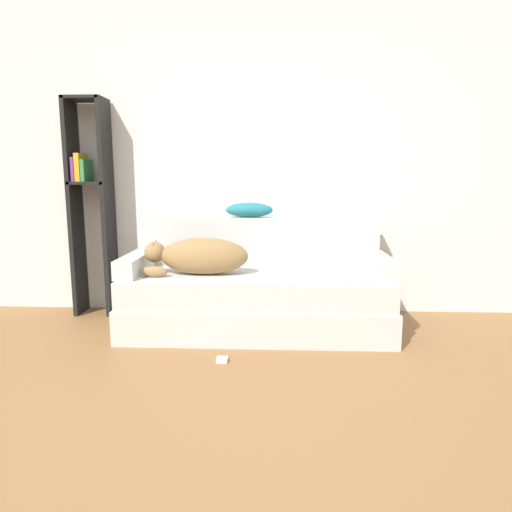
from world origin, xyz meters
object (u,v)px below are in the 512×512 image
(dog, at_px, (199,256))
(bookshelf, at_px, (90,199))
(couch, at_px, (257,302))
(laptop, at_px, (287,274))
(throw_pillow, at_px, (249,210))
(power_adapter, at_px, (222,360))

(dog, distance_m, bookshelf, 1.18)
(dog, bearing_deg, couch, 7.60)
(laptop, bearing_deg, bookshelf, 157.21)
(dog, relative_size, throw_pillow, 2.02)
(couch, distance_m, power_adapter, 0.70)
(power_adapter, bearing_deg, couch, 72.92)
(laptop, distance_m, bookshelf, 1.82)
(dog, bearing_deg, laptop, -1.36)
(couch, height_order, bookshelf, bookshelf)
(laptop, relative_size, power_adapter, 5.16)
(bookshelf, bearing_deg, throw_pillow, -2.58)
(couch, xyz_separation_m, laptop, (0.23, -0.07, 0.24))
(laptop, xyz_separation_m, bookshelf, (-1.67, 0.49, 0.54))
(laptop, bearing_deg, dog, 172.11)
(couch, xyz_separation_m, dog, (-0.43, -0.06, 0.37))
(couch, bearing_deg, throw_pillow, 102.16)
(dog, xyz_separation_m, power_adapter, (0.23, -0.58, -0.58))
(laptop, xyz_separation_m, throw_pillow, (-0.31, 0.43, 0.45))
(couch, relative_size, throw_pillow, 5.17)
(throw_pillow, relative_size, bookshelf, 0.21)
(power_adapter, bearing_deg, bookshelf, 139.69)
(couch, bearing_deg, dog, -172.40)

